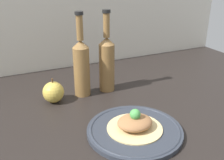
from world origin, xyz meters
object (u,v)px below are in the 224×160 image
plated_food (135,123)px  apple (53,92)px  plate (135,130)px  cider_bottle_right (107,61)px  cider_bottle_left (81,65)px

plated_food → apple: 34.46cm
plated_food → apple: size_ratio=1.79×
plate → plated_food: plated_food is taller
cider_bottle_right → plate: bearing=-98.8°
plated_food → cider_bottle_right: size_ratio=0.52×
plated_food → cider_bottle_right: cider_bottle_right is taller
plate → cider_bottle_left: (-5.52, 31.38, 11.13)cm
plated_food → cider_bottle_left: bearing=100.0°
apple → cider_bottle_left: bearing=7.3°
plate → plated_food: 2.42cm
plate → apple: apple is taller
cider_bottle_right → apple: (-22.01, -1.50, -8.11)cm
cider_bottle_right → apple: cider_bottle_right is taller
plated_food → cider_bottle_right: bearing=81.2°
plate → plated_food: bearing=0.0°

